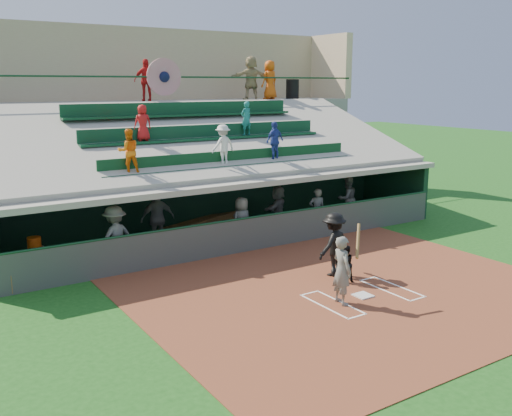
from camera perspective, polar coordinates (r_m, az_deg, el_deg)
ground at (r=14.99m, az=10.64°, el=-8.71°), size 100.00×100.00×0.00m
dirt_slab at (r=15.33m, az=9.35°, el=-8.14°), size 11.00×9.00×0.02m
home_plate at (r=14.98m, az=10.64°, el=-8.59°), size 0.43×0.43×0.03m
batters_box_chalk at (r=14.98m, az=10.64°, el=-8.63°), size 2.65×1.85×0.01m
dugout_floor at (r=20.15m, az=-2.62°, el=-2.96°), size 16.00×3.50×0.04m
concourse_slab at (r=25.68m, az=-10.31°, el=5.35°), size 20.00×3.00×4.60m
grandstand at (r=22.97m, az=-7.44°, el=4.55°), size 20.40×10.40×7.80m
batter_at_plate at (r=14.13m, az=8.61°, el=-6.13°), size 0.86×0.75×1.95m
catcher at (r=15.72m, az=8.90°, el=-5.56°), size 0.53×0.43×1.04m
home_umpire at (r=16.16m, az=7.78°, el=-3.60°), size 1.30×0.95×1.80m
dugout_bench at (r=21.17m, az=-4.59°, el=-1.50°), size 15.25×6.22×0.48m
white_table at (r=17.42m, az=-21.21°, el=-5.03°), size 0.90×0.76×0.68m
water_cooler at (r=17.27m, az=-21.29°, el=-3.35°), size 0.38×0.38×0.38m
dugout_player_a at (r=17.04m, az=-13.91°, el=-2.86°), size 1.36×1.03×1.86m
dugout_player_b at (r=18.91m, az=-9.81°, el=-1.05°), size 1.17×0.56×1.94m
dugout_player_c at (r=18.90m, az=-1.43°, el=-1.36°), size 0.90×0.69×1.64m
dugout_player_d at (r=20.87m, az=2.21°, el=-0.02°), size 1.55×1.26×1.66m
dugout_player_e at (r=20.79m, az=6.11°, el=-0.22°), size 0.69×0.58×1.60m
dugout_player_f at (r=22.71m, az=9.10°, el=0.95°), size 0.90×0.73×1.74m
trash_bin at (r=28.38m, az=3.67°, el=11.78°), size 0.63×0.63×0.94m
concourse_staff_a at (r=24.24m, az=-10.88°, el=12.42°), size 1.08×0.66×1.72m
concourse_staff_b at (r=27.25m, az=1.39°, el=12.67°), size 0.97×0.73×1.79m
concourse_staff_c at (r=27.06m, az=-0.51°, el=12.88°), size 1.93×1.10×1.98m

